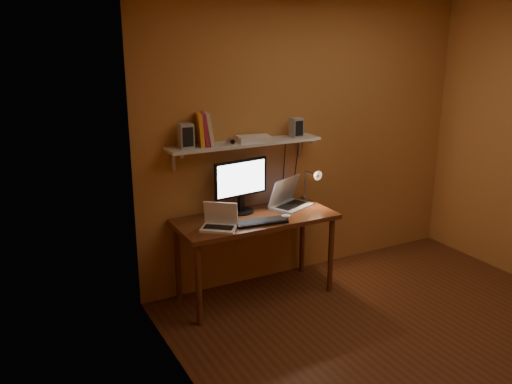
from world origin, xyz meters
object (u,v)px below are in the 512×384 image
wall_shelf (245,144)px  desk_lamp (312,181)px  speaker_left (186,136)px  netbook (220,221)px  keyboard (261,222)px  mouse (285,216)px  router (254,139)px  desk (256,226)px  shelf_camera (231,141)px  speaker_right (296,128)px  monitor (241,183)px  laptop (288,199)px

wall_shelf → desk_lamp: bearing=-5.9°
speaker_left → netbook: bearing=-60.3°
keyboard → netbook: bearing=178.1°
mouse → router: (-0.13, 0.32, 0.63)m
desk → mouse: mouse is taller
speaker_left → shelf_camera: speaker_left is taller
wall_shelf → router: bearing=-12.2°
wall_shelf → mouse: 0.71m
wall_shelf → speaker_right: size_ratio=8.16×
wall_shelf → monitor: (-0.05, -0.02, -0.34)m
mouse → router: bearing=119.7°
router → shelf_camera: bearing=-168.2°
laptop → netbook: bearing=172.5°
router → monitor: bearing=-178.8°
wall_shelf → netbook: bearing=-142.2°
mouse → shelf_camera: 0.79m
router → keyboard: bearing=-108.4°
desk → netbook: size_ratio=4.08×
wall_shelf → monitor: wall_shelf is taller
desk_lamp → speaker_right: 0.53m
monitor → keyboard: 0.42m
speaker_right → router: bearing=178.8°
mouse → monitor: bearing=137.1°
keyboard → speaker_right: 0.95m
wall_shelf → router: size_ratio=4.99×
desk_lamp → shelf_camera: bearing=180.0°
netbook → router: size_ratio=1.22×
wall_shelf → keyboard: size_ratio=3.18×
desk → mouse: 0.28m
keyboard → mouse: 0.24m
keyboard → shelf_camera: bearing=121.1°
wall_shelf → laptop: bearing=-10.2°
router → netbook: bearing=-148.8°
netbook → router: (0.47, 0.28, 0.59)m
laptop → router: 0.66m
wall_shelf → speaker_right: (0.51, -0.02, 0.10)m
router → wall_shelf: bearing=167.8°
wall_shelf → netbook: wall_shelf is taller
monitor → router: size_ratio=1.87×
laptop → shelf_camera: (-0.56, 0.00, 0.59)m
monitor → router: 0.40m
speaker_right → shelf_camera: bearing=-177.0°
wall_shelf → router: (0.08, -0.02, 0.04)m
laptop → keyboard: (-0.44, -0.29, -0.06)m
monitor → speaker_right: size_ratio=3.05×
keyboard → shelf_camera: size_ratio=4.12×
desk → laptop: 0.45m
desk_lamp → speaker_right: bearing=161.6°
netbook → speaker_left: 0.75m
mouse → speaker_right: 0.82m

